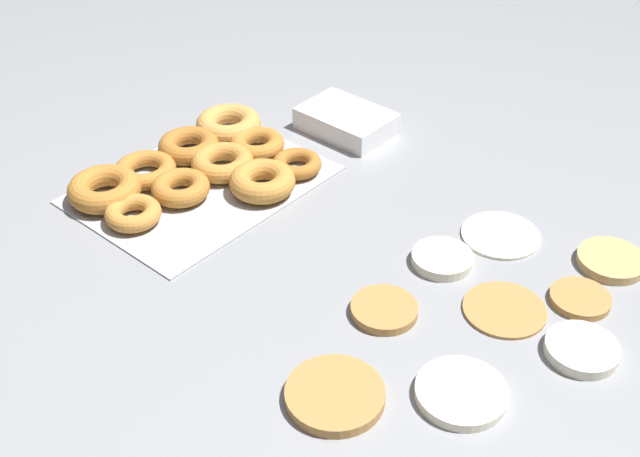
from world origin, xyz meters
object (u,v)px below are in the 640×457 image
object	(u,v)px
pancake_8	(582,350)
pancake_4	(384,310)
pancake_3	(580,299)
pancake_5	(335,395)
pancake_7	(442,259)
pancake_0	(461,393)
donut_tray	(200,168)
pancake_1	(505,308)
container_stack	(346,121)
pancake_6	(611,260)
pancake_2	(501,234)

from	to	relation	value
pancake_8	pancake_4	bearing A→B (deg)	-66.24
pancake_3	pancake_5	world-z (taller)	pancake_5
pancake_3	pancake_7	bearing A→B (deg)	-74.16
pancake_0	pancake_5	world-z (taller)	pancake_5
pancake_3	donut_tray	bearing A→B (deg)	-78.28
pancake_4	pancake_7	bearing A→B (deg)	-179.48
pancake_8	donut_tray	distance (m)	0.66
donut_tray	pancake_1	bearing A→B (deg)	94.69
donut_tray	pancake_5	bearing A→B (deg)	65.18
pancake_4	container_stack	size ratio (longest dim) A/B	0.56
pancake_7	pancake_3	bearing A→B (deg)	105.84
pancake_8	container_stack	size ratio (longest dim) A/B	0.58
pancake_0	pancake_1	distance (m)	0.17
pancake_4	pancake_8	xyz separation A→B (m)	(-0.10, 0.23, 0.00)
pancake_7	container_stack	distance (m)	0.40
pancake_7	pancake_8	size ratio (longest dim) A/B	0.95
pancake_3	pancake_6	size ratio (longest dim) A/B	0.85
pancake_6	pancake_8	size ratio (longest dim) A/B	1.05
pancake_1	pancake_4	world-z (taller)	pancake_4
donut_tray	container_stack	bearing A→B (deg)	163.15
pancake_2	pancake_7	bearing A→B (deg)	-15.88
pancake_4	donut_tray	size ratio (longest dim) A/B	0.23
pancake_4	pancake_3	bearing A→B (deg)	135.81
pancake_1	pancake_2	distance (m)	0.16
pancake_2	donut_tray	size ratio (longest dim) A/B	0.30
pancake_5	pancake_1	bearing A→B (deg)	164.66
pancake_2	pancake_8	world-z (taller)	pancake_8
pancake_6	pancake_8	bearing A→B (deg)	14.35
pancake_7	pancake_4	bearing A→B (deg)	0.52
pancake_2	container_stack	world-z (taller)	container_stack
pancake_0	pancake_4	bearing A→B (deg)	-109.70
pancake_3	donut_tray	size ratio (longest dim) A/B	0.21
donut_tray	container_stack	xyz separation A→B (m)	(-0.28, 0.08, 0.00)
pancake_5	pancake_8	distance (m)	0.32
pancake_2	container_stack	bearing A→B (deg)	-103.86
pancake_3	pancake_8	xyz separation A→B (m)	(0.09, 0.05, 0.00)
pancake_7	pancake_5	bearing A→B (deg)	9.13
pancake_3	pancake_4	size ratio (longest dim) A/B	0.91
pancake_2	pancake_4	world-z (taller)	pancake_4
pancake_7	donut_tray	xyz separation A→B (m)	(0.07, -0.43, 0.01)
pancake_2	pancake_6	distance (m)	0.16
pancake_2	donut_tray	bearing A→B (deg)	-68.14
pancake_6	donut_tray	world-z (taller)	donut_tray
container_stack	pancake_5	bearing A→B (deg)	38.24
pancake_7	donut_tray	bearing A→B (deg)	-80.12
pancake_3	pancake_5	bearing A→B (deg)	-21.93
pancake_3	pancake_5	xyz separation A→B (m)	(0.35, -0.14, 0.00)
pancake_6	pancake_7	distance (m)	0.24
pancake_6	donut_tray	bearing A→B (deg)	-69.40
pancake_3	pancake_6	distance (m)	0.10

